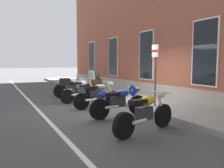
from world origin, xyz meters
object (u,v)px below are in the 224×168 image
(motorcycle_blue_sport, at_px, (122,100))
(barrel_planter, at_px, (96,83))
(motorcycle_white_sport, at_px, (74,86))
(motorcycle_silver_touring, at_px, (79,89))
(motorcycle_yellow_naked, at_px, (146,113))
(motorcycle_grey_naked, at_px, (98,95))
(parking_sign, at_px, (155,66))

(motorcycle_blue_sport, bearing_deg, barrel_planter, 164.33)
(motorcycle_white_sport, xyz_separation_m, motorcycle_silver_touring, (1.71, -0.33, 0.03))
(motorcycle_silver_touring, distance_m, motorcycle_yellow_naked, 5.02)
(motorcycle_silver_touring, height_order, motorcycle_grey_naked, motorcycle_silver_touring)
(motorcycle_blue_sport, bearing_deg, motorcycle_silver_touring, -174.69)
(motorcycle_grey_naked, relative_size, parking_sign, 0.89)
(motorcycle_white_sport, relative_size, motorcycle_yellow_naked, 0.98)
(motorcycle_white_sport, relative_size, motorcycle_blue_sport, 0.98)
(motorcycle_grey_naked, height_order, motorcycle_blue_sport, motorcycle_blue_sport)
(motorcycle_grey_naked, relative_size, barrel_planter, 2.00)
(motorcycle_white_sport, height_order, motorcycle_silver_touring, motorcycle_silver_touring)
(motorcycle_grey_naked, distance_m, barrel_planter, 4.62)
(motorcycle_yellow_naked, bearing_deg, barrel_planter, 165.76)
(motorcycle_yellow_naked, bearing_deg, motorcycle_blue_sport, 170.72)
(motorcycle_silver_touring, bearing_deg, motorcycle_yellow_naked, 0.21)
(barrel_planter, bearing_deg, motorcycle_blue_sport, -15.67)
(motorcycle_silver_touring, xyz_separation_m, barrel_planter, (-2.68, 1.97, 0.00))
(motorcycle_yellow_naked, relative_size, barrel_planter, 2.10)
(motorcycle_white_sport, height_order, barrel_planter, barrel_planter)
(motorcycle_white_sport, distance_m, motorcycle_grey_naked, 3.31)
(motorcycle_grey_naked, bearing_deg, barrel_planter, 157.74)
(motorcycle_white_sport, relative_size, motorcycle_silver_touring, 1.02)
(motorcycle_white_sport, xyz_separation_m, parking_sign, (4.64, 1.55, 1.07))
(motorcycle_yellow_naked, height_order, parking_sign, parking_sign)
(motorcycle_silver_touring, height_order, parking_sign, parking_sign)
(motorcycle_silver_touring, relative_size, motorcycle_blue_sport, 0.96)
(motorcycle_blue_sport, height_order, parking_sign, parking_sign)
(motorcycle_grey_naked, bearing_deg, motorcycle_white_sport, 178.13)
(motorcycle_silver_touring, bearing_deg, motorcycle_white_sport, 169.05)
(motorcycle_silver_touring, distance_m, motorcycle_blue_sport, 3.28)
(motorcycle_silver_touring, distance_m, barrel_planter, 3.33)
(motorcycle_white_sport, height_order, motorcycle_grey_naked, motorcycle_white_sport)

